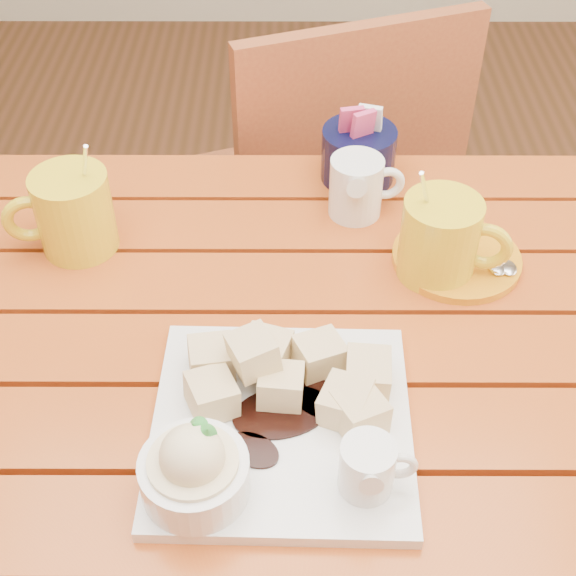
{
  "coord_description": "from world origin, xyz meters",
  "views": [
    {
      "loc": [
        0.04,
        -0.63,
        1.43
      ],
      "look_at": [
        0.04,
        0.02,
        0.82
      ],
      "focal_mm": 50.0,
      "sensor_mm": 36.0,
      "label": 1
    }
  ],
  "objects_px": {
    "coffee_mug_right": "(442,238)",
    "orange_saucer": "(458,258)",
    "dessert_plate": "(265,426)",
    "coffee_mug_left": "(72,211)",
    "chair_far": "(329,195)",
    "table": "(258,405)"
  },
  "relations": [
    {
      "from": "orange_saucer",
      "to": "dessert_plate",
      "type": "bearing_deg",
      "value": -130.05
    },
    {
      "from": "orange_saucer",
      "to": "chair_far",
      "type": "relative_size",
      "value": 0.18
    },
    {
      "from": "table",
      "to": "dessert_plate",
      "type": "relative_size",
      "value": 4.38
    },
    {
      "from": "orange_saucer",
      "to": "coffee_mug_right",
      "type": "bearing_deg",
      "value": -146.49
    },
    {
      "from": "dessert_plate",
      "to": "orange_saucer",
      "type": "relative_size",
      "value": 1.65
    },
    {
      "from": "dessert_plate",
      "to": "coffee_mug_right",
      "type": "bearing_deg",
      "value": 51.63
    },
    {
      "from": "table",
      "to": "dessert_plate",
      "type": "bearing_deg",
      "value": -83.72
    },
    {
      "from": "table",
      "to": "orange_saucer",
      "type": "xyz_separation_m",
      "value": [
        0.26,
        0.15,
        0.11
      ]
    },
    {
      "from": "coffee_mug_right",
      "to": "chair_far",
      "type": "height_order",
      "value": "coffee_mug_right"
    },
    {
      "from": "chair_far",
      "to": "table",
      "type": "bearing_deg",
      "value": 59.85
    },
    {
      "from": "dessert_plate",
      "to": "coffee_mug_left",
      "type": "relative_size",
      "value": 1.66
    },
    {
      "from": "chair_far",
      "to": "coffee_mug_left",
      "type": "bearing_deg",
      "value": 32.04
    },
    {
      "from": "coffee_mug_left",
      "to": "chair_far",
      "type": "height_order",
      "value": "coffee_mug_left"
    },
    {
      "from": "coffee_mug_left",
      "to": "coffee_mug_right",
      "type": "height_order",
      "value": "coffee_mug_left"
    },
    {
      "from": "dessert_plate",
      "to": "coffee_mug_left",
      "type": "bearing_deg",
      "value": 128.6
    },
    {
      "from": "table",
      "to": "dessert_plate",
      "type": "xyz_separation_m",
      "value": [
        0.02,
        -0.14,
        0.14
      ]
    },
    {
      "from": "orange_saucer",
      "to": "chair_far",
      "type": "xyz_separation_m",
      "value": [
        -0.14,
        0.48,
        -0.25
      ]
    },
    {
      "from": "dessert_plate",
      "to": "coffee_mug_left",
      "type": "height_order",
      "value": "coffee_mug_left"
    },
    {
      "from": "coffee_mug_right",
      "to": "table",
      "type": "bearing_deg",
      "value": -134.57
    },
    {
      "from": "coffee_mug_right",
      "to": "orange_saucer",
      "type": "distance_m",
      "value": 0.06
    },
    {
      "from": "coffee_mug_left",
      "to": "orange_saucer",
      "type": "height_order",
      "value": "coffee_mug_left"
    },
    {
      "from": "coffee_mug_left",
      "to": "orange_saucer",
      "type": "xyz_separation_m",
      "value": [
        0.5,
        -0.03,
        -0.05
      ]
    }
  ]
}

